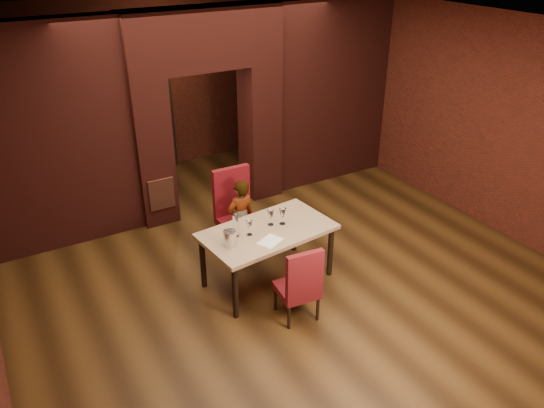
# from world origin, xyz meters

# --- Properties ---
(floor) EXTENTS (8.00, 8.00, 0.00)m
(floor) POSITION_xyz_m (0.00, 0.00, 0.00)
(floor) COLOR #432910
(floor) RESTS_ON ground
(ceiling) EXTENTS (7.00, 8.00, 0.04)m
(ceiling) POSITION_xyz_m (0.00, 0.00, 3.20)
(ceiling) COLOR silver
(ceiling) RESTS_ON ground
(wall_back) EXTENTS (7.00, 0.04, 3.20)m
(wall_back) POSITION_xyz_m (0.00, 4.00, 1.60)
(wall_back) COLOR maroon
(wall_back) RESTS_ON ground
(wall_right) EXTENTS (0.04, 8.00, 3.20)m
(wall_right) POSITION_xyz_m (3.50, 0.00, 1.60)
(wall_right) COLOR maroon
(wall_right) RESTS_ON ground
(pillar_left) EXTENTS (0.55, 0.55, 2.30)m
(pillar_left) POSITION_xyz_m (-0.95, 2.00, 1.15)
(pillar_left) COLOR maroon
(pillar_left) RESTS_ON ground
(pillar_right) EXTENTS (0.55, 0.55, 2.30)m
(pillar_right) POSITION_xyz_m (0.95, 2.00, 1.15)
(pillar_right) COLOR maroon
(pillar_right) RESTS_ON ground
(lintel) EXTENTS (2.45, 0.55, 0.90)m
(lintel) POSITION_xyz_m (0.00, 2.00, 2.75)
(lintel) COLOR maroon
(lintel) RESTS_ON ground
(wing_wall_left) EXTENTS (2.28, 0.35, 3.20)m
(wing_wall_left) POSITION_xyz_m (-2.36, 2.00, 1.60)
(wing_wall_left) COLOR maroon
(wing_wall_left) RESTS_ON ground
(wing_wall_right) EXTENTS (2.28, 0.35, 3.20)m
(wing_wall_right) POSITION_xyz_m (2.36, 2.00, 1.60)
(wing_wall_right) COLOR maroon
(wing_wall_right) RESTS_ON ground
(vent_panel) EXTENTS (0.40, 0.03, 0.50)m
(vent_panel) POSITION_xyz_m (-0.95, 1.71, 0.55)
(vent_panel) COLOR #9C472D
(vent_panel) RESTS_ON ground
(rear_door) EXTENTS (0.90, 0.08, 2.10)m
(rear_door) POSITION_xyz_m (-0.40, 3.94, 1.05)
(rear_door) COLOR black
(rear_door) RESTS_ON ground
(rear_door_frame) EXTENTS (1.02, 0.04, 2.22)m
(rear_door_frame) POSITION_xyz_m (-0.40, 3.90, 1.05)
(rear_door_frame) COLOR black
(rear_door_frame) RESTS_ON ground
(dining_table) EXTENTS (1.76, 1.11, 0.78)m
(dining_table) POSITION_xyz_m (-0.26, -0.39, 0.39)
(dining_table) COLOR tan
(dining_table) RESTS_ON ground
(chair_far) EXTENTS (0.56, 0.56, 1.22)m
(chair_far) POSITION_xyz_m (-0.24, 0.46, 0.61)
(chair_far) COLOR maroon
(chair_far) RESTS_ON ground
(chair_near) EXTENTS (0.50, 0.50, 1.00)m
(chair_near) POSITION_xyz_m (-0.31, -1.19, 0.50)
(chair_near) COLOR maroon
(chair_near) RESTS_ON ground
(person_seated) EXTENTS (0.45, 0.32, 1.17)m
(person_seated) POSITION_xyz_m (-0.28, 0.34, 0.59)
(person_seated) COLOR white
(person_seated) RESTS_ON ground
(wine_glass_a) EXTENTS (0.08, 0.08, 0.20)m
(wine_glass_a) POSITION_xyz_m (-0.52, -0.39, 0.89)
(wine_glass_a) COLOR white
(wine_glass_a) RESTS_ON dining_table
(wine_glass_b) EXTENTS (0.09, 0.09, 0.22)m
(wine_glass_b) POSITION_xyz_m (-0.16, -0.31, 0.89)
(wine_glass_b) COLOR white
(wine_glass_b) RESTS_ON dining_table
(wine_glass_c) EXTENTS (0.09, 0.09, 0.23)m
(wine_glass_c) POSITION_xyz_m (-0.02, -0.36, 0.90)
(wine_glass_c) COLOR white
(wine_glass_c) RESTS_ON dining_table
(tasting_sheet) EXTENTS (0.36, 0.32, 0.00)m
(tasting_sheet) POSITION_xyz_m (-0.37, -0.65, 0.79)
(tasting_sheet) COLOR white
(tasting_sheet) RESTS_ON dining_table
(wine_bucket) EXTENTS (0.16, 0.16, 0.19)m
(wine_bucket) POSITION_xyz_m (-0.84, -0.49, 0.88)
(wine_bucket) COLOR silver
(wine_bucket) RESTS_ON dining_table
(water_bottle) EXTENTS (0.07, 0.07, 0.32)m
(water_bottle) POSITION_xyz_m (-0.68, -0.33, 0.94)
(water_bottle) COLOR white
(water_bottle) RESTS_ON dining_table
(potted_plant) EXTENTS (0.48, 0.48, 0.40)m
(potted_plant) POSITION_xyz_m (0.77, 0.46, 0.20)
(potted_plant) COLOR #3D712B
(potted_plant) RESTS_ON ground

